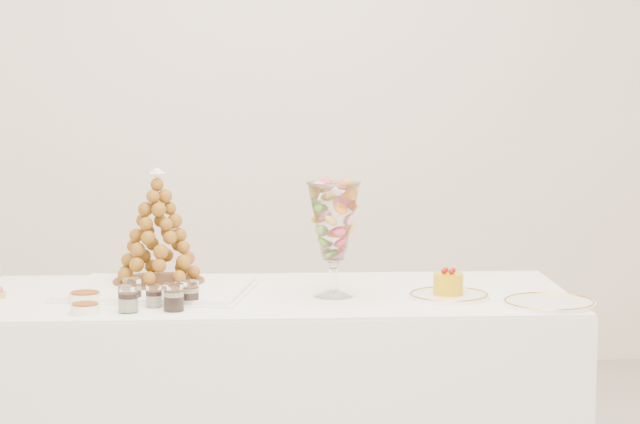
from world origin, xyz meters
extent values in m
cube|color=silver|center=(0.00, 2.00, 1.40)|extent=(4.50, 0.04, 2.80)
cube|color=silver|center=(0.00, -2.00, 1.40)|extent=(4.50, 0.04, 2.80)
cube|color=white|center=(-0.07, 0.30, 0.33)|extent=(1.79, 0.79, 0.66)
cube|color=white|center=(-0.07, 0.30, 0.66)|extent=(1.78, 0.79, 0.01)
cube|color=white|center=(-0.42, 0.36, 0.68)|extent=(0.61, 0.51, 0.02)
cylinder|color=white|center=(0.10, 0.25, 0.68)|extent=(0.12, 0.12, 0.02)
cylinder|color=white|center=(0.10, 0.25, 0.73)|extent=(0.03, 0.03, 0.08)
sphere|color=white|center=(0.10, 0.25, 0.77)|extent=(0.04, 0.04, 0.04)
cylinder|color=white|center=(0.43, 0.19, 0.67)|extent=(0.24, 0.24, 0.01)
cylinder|color=white|center=(0.70, 0.05, 0.67)|extent=(0.27, 0.27, 0.01)
cylinder|color=white|center=(-0.49, 0.21, 0.70)|extent=(0.06, 0.06, 0.07)
cylinder|color=white|center=(-0.43, 0.14, 0.70)|extent=(0.06, 0.06, 0.06)
cylinder|color=white|center=(-0.33, 0.15, 0.70)|extent=(0.06, 0.06, 0.07)
cylinder|color=white|center=(-0.50, 0.08, 0.71)|extent=(0.07, 0.07, 0.07)
cylinder|color=white|center=(-0.37, 0.08, 0.71)|extent=(0.07, 0.07, 0.08)
cylinder|color=white|center=(-0.62, 0.22, 0.68)|extent=(0.09, 0.09, 0.03)
cylinder|color=white|center=(-0.61, 0.07, 0.68)|extent=(0.08, 0.08, 0.03)
cylinder|color=brown|center=(-0.42, 0.44, 0.69)|extent=(0.28, 0.28, 0.01)
cone|color=brown|center=(-0.42, 0.44, 0.86)|extent=(0.28, 0.28, 0.34)
sphere|color=white|center=(-0.42, 0.44, 1.02)|extent=(0.03, 0.03, 0.03)
cylinder|color=#D59F09|center=(0.43, 0.18, 0.71)|extent=(0.09, 0.09, 0.06)
sphere|color=#980E05|center=(0.45, 0.19, 0.75)|extent=(0.02, 0.02, 0.02)
sphere|color=#980E05|center=(0.43, 0.20, 0.75)|extent=(0.02, 0.02, 0.02)
sphere|color=#980E05|center=(0.42, 0.18, 0.75)|extent=(0.02, 0.02, 0.02)
sphere|color=#980E05|center=(0.44, 0.17, 0.75)|extent=(0.02, 0.02, 0.02)
camera|label=1|loc=(-0.33, -3.36, 1.38)|focal=70.00mm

